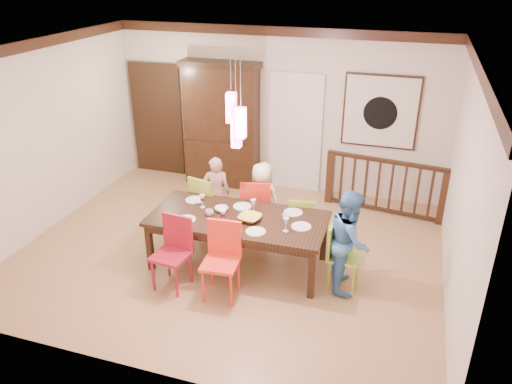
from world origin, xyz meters
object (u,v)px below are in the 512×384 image
(china_hutch, at_px, (222,125))
(person_far_mid, at_px, (262,200))
(dining_table, at_px, (238,222))
(person_end_right, at_px, (349,240))
(balustrade, at_px, (385,185))
(chair_far_left, at_px, (209,200))
(chair_end_right, at_px, (345,251))
(person_far_left, at_px, (216,193))

(china_hutch, relative_size, person_far_mid, 1.91)
(dining_table, height_order, person_end_right, person_end_right)
(china_hutch, distance_m, balustrade, 3.12)
(dining_table, relative_size, balustrade, 1.20)
(balustrade, bearing_deg, dining_table, -120.97)
(person_end_right, bearing_deg, chair_far_left, 62.03)
(person_far_mid, bearing_deg, dining_table, 96.05)
(dining_table, bearing_deg, person_end_right, -2.85)
(chair_far_left, xyz_separation_m, chair_end_right, (2.22, -0.78, -0.05))
(dining_table, xyz_separation_m, person_far_mid, (0.07, 0.87, -0.07))
(person_far_left, distance_m, person_end_right, 2.40)
(chair_far_left, bearing_deg, china_hutch, -62.12)
(chair_far_left, bearing_deg, person_far_left, -96.90)
(dining_table, distance_m, person_far_left, 1.14)
(person_end_right, bearing_deg, balustrade, -15.67)
(person_far_mid, xyz_separation_m, person_end_right, (1.44, -0.92, 0.08))
(china_hutch, relative_size, balustrade, 1.14)
(china_hutch, bearing_deg, person_end_right, -43.73)
(chair_far_left, distance_m, balustrade, 2.95)
(person_far_left, relative_size, person_end_right, 0.88)
(chair_far_left, relative_size, chair_end_right, 1.10)
(person_far_left, bearing_deg, chair_end_right, 136.92)
(balustrade, xyz_separation_m, person_far_mid, (-1.72, -1.38, 0.10))
(person_end_right, bearing_deg, chair_end_right, 72.75)
(chair_far_left, height_order, person_far_left, person_far_left)
(person_far_mid, bearing_deg, person_far_left, 8.21)
(person_far_mid, bearing_deg, china_hutch, -41.77)
(china_hutch, distance_m, person_far_left, 1.86)
(person_far_left, distance_m, person_far_mid, 0.76)
(dining_table, bearing_deg, person_far_left, 125.98)
(dining_table, xyz_separation_m, china_hutch, (-1.24, 2.59, 0.48))
(balustrade, bearing_deg, chair_end_right, -90.35)
(person_far_left, bearing_deg, balustrade, -171.04)
(chair_far_left, height_order, person_end_right, person_end_right)
(dining_table, relative_size, china_hutch, 1.05)
(person_far_left, xyz_separation_m, person_far_mid, (0.76, -0.04, 0.00))
(china_hutch, height_order, person_far_mid, china_hutch)
(dining_table, xyz_separation_m, person_far_left, (-0.69, 0.91, -0.08))
(dining_table, relative_size, person_far_left, 2.02)
(dining_table, height_order, chair_far_left, chair_far_left)
(dining_table, xyz_separation_m, chair_far_left, (-0.75, 0.74, -0.12))
(dining_table, height_order, chair_end_right, chair_end_right)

